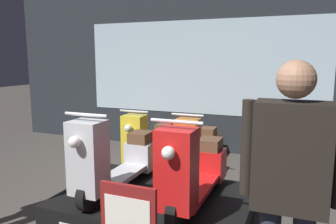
% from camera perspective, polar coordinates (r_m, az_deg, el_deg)
% --- Properties ---
extents(shop_wall_back, '(8.12, 0.09, 3.20)m').
position_cam_1_polar(shop_wall_back, '(6.09, 5.56, 8.18)').
color(shop_wall_back, '#23282D').
rests_on(shop_wall_back, ground_plane).
extents(display_platform, '(2.01, 1.45, 0.25)m').
position_cam_1_polar(display_platform, '(3.73, -2.16, -15.91)').
color(display_platform, black).
rests_on(display_platform, ground_plane).
extents(scooter_display_left, '(0.46, 1.55, 0.96)m').
position_cam_1_polar(scooter_display_left, '(3.69, -9.15, -8.17)').
color(scooter_display_left, black).
rests_on(scooter_display_left, display_platform).
extents(scooter_display_right, '(0.46, 1.55, 0.96)m').
position_cam_1_polar(scooter_display_right, '(3.34, 4.51, -10.00)').
color(scooter_display_right, black).
rests_on(scooter_display_right, display_platform).
extents(scooter_backrow_0, '(0.46, 1.55, 0.96)m').
position_cam_1_polar(scooter_backrow_0, '(5.41, -3.36, -5.18)').
color(scooter_backrow_0, black).
rests_on(scooter_backrow_0, ground_plane).
extents(scooter_backrow_1, '(0.46, 1.55, 0.96)m').
position_cam_1_polar(scooter_backrow_1, '(5.12, 5.14, -6.04)').
color(scooter_backrow_1, black).
rests_on(scooter_backrow_1, ground_plane).
extents(person_right_browsing, '(0.59, 0.24, 1.71)m').
position_cam_1_polar(person_right_browsing, '(2.12, 20.46, -10.69)').
color(person_right_browsing, '#232838').
rests_on(person_right_browsing, ground_plane).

